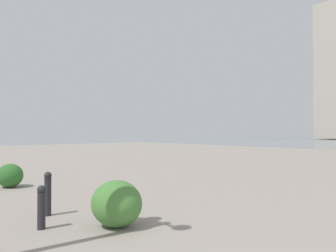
{
  "coord_description": "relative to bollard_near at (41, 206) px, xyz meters",
  "views": [
    {
      "loc": [
        0.16,
        1.48,
        1.5
      ],
      "look_at": [
        9.06,
        -6.57,
        1.65
      ],
      "focal_mm": 36.82,
      "sensor_mm": 36.0,
      "label": 1
    }
  ],
  "objects": [
    {
      "name": "bollard_near",
      "position": [
        0.0,
        0.0,
        0.0
      ],
      "size": [
        0.13,
        0.13,
        0.67
      ],
      "color": "#232328",
      "rests_on": "ground"
    },
    {
      "name": "shrub_low",
      "position": [
        4.35,
        -0.91,
        -0.04
      ],
      "size": [
        0.73,
        0.66,
        0.62
      ],
      "color": "#2D6628",
      "rests_on": "ground"
    },
    {
      "name": "bollard_mid",
      "position": [
        0.75,
        -0.41,
        0.05
      ],
      "size": [
        0.13,
        0.13,
        0.77
      ],
      "color": "#232328",
      "rests_on": "ground"
    },
    {
      "name": "shrub_round",
      "position": [
        -0.65,
        -0.92,
        0.01
      ],
      "size": [
        0.85,
        0.76,
        0.72
      ],
      "color": "#477F38",
      "rests_on": "ground"
    }
  ]
}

